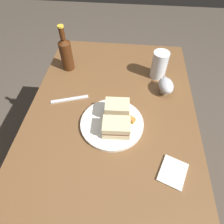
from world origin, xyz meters
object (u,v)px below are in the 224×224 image
sandwich_half_left (116,127)px  pint_glass (159,66)px  gravy_boat (166,85)px  fork (70,99)px  cider_bottle (66,53)px  plate (112,123)px  sandwich_half_right (117,109)px  napkin (173,172)px

sandwich_half_left → pint_glass: (0.39, -0.19, 0.02)m
gravy_boat → fork: (-0.10, 0.46, -0.04)m
fork → cider_bottle: bearing=86.0°
plate → sandwich_half_left: (-0.05, -0.02, 0.04)m
plate → sandwich_half_left: size_ratio=2.38×
plate → cider_bottle: bearing=37.5°
plate → fork: size_ratio=1.52×
gravy_boat → sandwich_half_right: bearing=129.0°
plate → sandwich_half_left: bearing=-154.0°
plate → pint_glass: bearing=-31.1°
plate → napkin: (-0.19, -0.24, -0.00)m
pint_glass → napkin: size_ratio=1.31×
gravy_boat → plate: bearing=133.5°
sandwich_half_right → pint_glass: (0.30, -0.19, 0.01)m
sandwich_half_right → gravy_boat: bearing=-51.0°
pint_glass → fork: size_ratio=0.80×
sandwich_half_left → sandwich_half_right: size_ratio=1.08×
pint_glass → gravy_boat: 0.12m
sandwich_half_right → pint_glass: size_ratio=0.74×
gravy_boat → sandwich_half_left: bearing=141.5°
plate → pint_glass: (0.35, -0.21, 0.05)m
pint_glass → fork: pint_glass is taller
sandwich_half_right → napkin: size_ratio=0.97×
fork → napkin: bearing=-52.9°
gravy_boat → fork: bearing=102.7°
fork → plate: bearing=-48.0°
sandwich_half_right → pint_glass: bearing=-32.7°
pint_glass → napkin: (-0.54, -0.03, -0.06)m
sandwich_half_left → fork: size_ratio=0.64×
gravy_boat → napkin: gravy_boat is taller
pint_glass → gravy_boat: size_ratio=1.17×
napkin → pint_glass: bearing=3.7°
plate → cider_bottle: (0.36, 0.28, 0.09)m
plate → sandwich_half_left: sandwich_half_left is taller
gravy_boat → fork: 0.47m
sandwich_half_right → fork: 0.25m
plate → napkin: size_ratio=2.48×
cider_bottle → sandwich_half_right: bearing=-136.8°
pint_glass → gravy_boat: (-0.12, -0.03, -0.02)m
gravy_boat → fork: size_ratio=0.68×
sandwich_half_right → pint_glass: pint_glass is taller
sandwich_half_left → napkin: 0.27m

